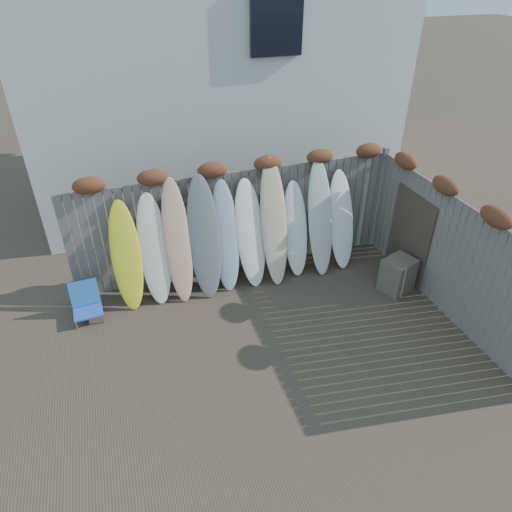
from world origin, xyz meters
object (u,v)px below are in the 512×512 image
object	(u,v)px
beach_chair	(86,302)
lattice_panel	(410,237)
surfboard_0	(126,256)
wooden_crate	(398,275)

from	to	relation	value
beach_chair	lattice_panel	world-z (taller)	lattice_panel
surfboard_0	beach_chair	bearing A→B (deg)	-161.41
lattice_panel	surfboard_0	distance (m)	5.06
beach_chair	wooden_crate	world-z (taller)	wooden_crate
lattice_panel	beach_chair	bearing A→B (deg)	173.30
wooden_crate	surfboard_0	size ratio (longest dim) A/B	0.33
beach_chair	wooden_crate	xyz separation A→B (m)	(5.37, -0.98, 0.03)
beach_chair	lattice_panel	size ratio (longest dim) A/B	0.37
beach_chair	lattice_panel	xyz separation A→B (m)	(5.77, -0.60, 0.54)
wooden_crate	surfboard_0	xyz separation A→B (m)	(-4.60, 1.17, 0.61)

